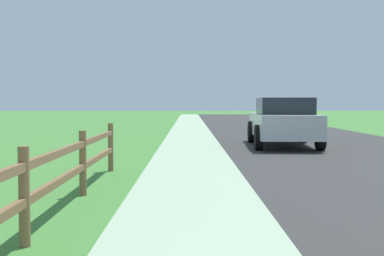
{
  "coord_description": "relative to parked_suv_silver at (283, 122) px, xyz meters",
  "views": [
    {
      "loc": [
        -1.05,
        0.9,
        1.43
      ],
      "look_at": [
        -0.99,
        11.39,
        0.89
      ],
      "focal_mm": 47.16,
      "sensor_mm": 36.0,
      "label": 1
    }
  ],
  "objects": [
    {
      "name": "rail_fence",
      "position": [
        -4.66,
        -11.37,
        -0.22
      ],
      "size": [
        0.11,
        11.02,
        1.0
      ],
      "color": "brown",
      "rests_on": "ground"
    },
    {
      "name": "grass_verge",
      "position": [
        -6.5,
        9.83,
        -0.8
      ],
      "size": [
        5.0,
        66.0,
        0.0
      ],
      "primitive_type": "cube",
      "color": "#427F36",
      "rests_on": "ground"
    },
    {
      "name": "ground_plane",
      "position": [
        -2.0,
        7.83,
        -0.8
      ],
      "size": [
        120.0,
        120.0,
        0.0
      ],
      "primitive_type": "plane",
      "color": "#427F36"
    },
    {
      "name": "parked_suv_silver",
      "position": [
        0.0,
        0.0,
        0.0
      ],
      "size": [
        2.21,
        4.75,
        1.57
      ],
      "color": "#B7BABF",
      "rests_on": "ground"
    },
    {
      "name": "road_asphalt",
      "position": [
        1.5,
        9.83,
        -0.8
      ],
      "size": [
        7.0,
        66.0,
        0.01
      ],
      "primitive_type": "cube",
      "color": "#313131",
      "rests_on": "ground"
    },
    {
      "name": "curb_concrete",
      "position": [
        -5.0,
        9.83,
        -0.8
      ],
      "size": [
        6.0,
        66.0,
        0.01
      ],
      "primitive_type": "cube",
      "color": "#9EB797",
      "rests_on": "ground"
    }
  ]
}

